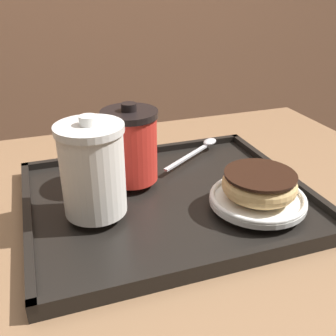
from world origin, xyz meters
TOP-DOWN VIEW (x-y plane):
  - cafe_table at (0.00, 0.00)m, footprint 0.93×0.70m
  - serving_tray at (-0.02, -0.02)m, footprint 0.44×0.37m
  - coffee_cup_front at (-0.14, -0.04)m, footprint 0.09×0.09m
  - coffee_cup_rear at (-0.06, 0.04)m, footprint 0.09×0.09m
  - plate_with_chocolate_donut at (0.10, -0.10)m, footprint 0.14×0.14m
  - donut_chocolate_glazed at (0.10, -0.10)m, footprint 0.11×0.11m
  - spoon at (0.10, 0.11)m, footprint 0.15×0.11m

SIDE VIEW (x-z plane):
  - cafe_table at x=0.00m, z-range 0.19..0.90m
  - serving_tray at x=-0.02m, z-range 0.70..0.72m
  - spoon at x=0.10m, z-range 0.73..0.74m
  - plate_with_chocolate_donut at x=0.10m, z-range 0.73..0.74m
  - donut_chocolate_glazed at x=0.10m, z-range 0.74..0.78m
  - coffee_cup_rear at x=-0.06m, z-range 0.72..0.85m
  - coffee_cup_front at x=-0.14m, z-range 0.72..0.87m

